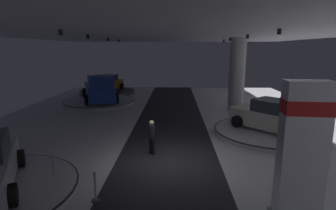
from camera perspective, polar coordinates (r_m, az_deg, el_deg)
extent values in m
cube|color=silver|center=(11.48, -0.09, -12.20)|extent=(24.00, 44.00, 0.05)
cube|color=#232328|center=(11.47, -0.09, -12.07)|extent=(4.40, 44.00, 0.01)
cube|color=silver|center=(10.51, -0.10, 16.74)|extent=(24.00, 44.00, 0.10)
cylinder|color=black|center=(11.58, -22.12, 14.31)|extent=(0.16, 0.16, 0.22)
cylinder|color=black|center=(15.25, -16.88, 13.91)|extent=(0.16, 0.16, 0.22)
cylinder|color=black|center=(19.28, -12.81, 13.62)|extent=(0.16, 0.16, 0.22)
cylinder|color=black|center=(22.99, -10.58, 13.40)|extent=(0.16, 0.16, 0.22)
cylinder|color=black|center=(11.21, 22.84, 14.36)|extent=(0.16, 0.16, 0.22)
cylinder|color=black|center=(15.10, 16.77, 13.94)|extent=(0.16, 0.16, 0.22)
cylinder|color=black|center=(19.07, 13.28, 13.62)|extent=(0.16, 0.16, 0.22)
cylinder|color=black|center=(22.95, 11.91, 13.35)|extent=(0.16, 0.16, 0.22)
cylinder|color=#ADADB2|center=(20.89, 14.62, 6.32)|extent=(1.20, 1.20, 5.50)
cube|color=white|center=(7.57, 26.88, -8.90)|extent=(1.14, 0.65, 3.60)
cube|color=red|center=(7.27, 27.74, -0.36)|extent=(1.17, 0.68, 0.36)
cylinder|color=#333338|center=(29.56, -12.92, 2.83)|extent=(5.88, 5.88, 0.24)
cylinder|color=white|center=(29.55, -12.93, 3.01)|extent=(6.00, 6.00, 0.05)
cube|color=#B77519|center=(29.46, -12.98, 4.23)|extent=(2.93, 4.54, 0.90)
cube|color=#2D3842|center=(29.50, -12.90, 5.71)|extent=(2.04, 2.27, 0.70)
cylinder|color=black|center=(27.78, -12.70, 3.23)|extent=(0.41, 0.71, 0.68)
cylinder|color=black|center=(28.85, -16.12, 3.37)|extent=(0.41, 0.71, 0.68)
cylinder|color=black|center=(30.24, -9.94, 4.04)|extent=(0.41, 0.71, 0.68)
cylinder|color=black|center=(31.22, -13.19, 4.15)|extent=(0.41, 0.71, 0.68)
sphere|color=white|center=(27.46, -14.32, 3.86)|extent=(0.18, 0.18, 0.18)
sphere|color=white|center=(28.00, -16.03, 3.91)|extent=(0.18, 0.18, 0.18)
cylinder|color=#B7B7BC|center=(23.78, -14.50, 0.65)|extent=(5.95, 5.95, 0.31)
cylinder|color=black|center=(23.76, -14.52, 0.95)|extent=(6.07, 6.07, 0.05)
cube|color=navy|center=(23.63, -14.62, 2.81)|extent=(3.90, 5.70, 1.20)
cube|color=navy|center=(21.81, -14.32, 4.87)|extent=(2.39, 2.28, 1.00)
cube|color=#28333D|center=(22.31, -14.46, 5.02)|extent=(1.65, 0.72, 0.75)
cylinder|color=black|center=(22.01, -11.05, 1.45)|extent=(0.57, 0.88, 0.84)
cylinder|color=black|center=(21.78, -17.16, 1.02)|extent=(0.57, 0.88, 0.84)
cylinder|color=black|center=(25.63, -12.38, 2.87)|extent=(0.57, 0.88, 0.84)
cylinder|color=black|center=(25.43, -17.63, 2.51)|extent=(0.57, 0.88, 0.84)
cylinder|color=black|center=(9.12, -30.43, -16.39)|extent=(0.50, 0.71, 0.68)
cylinder|color=black|center=(11.72, -29.10, -9.98)|extent=(0.50, 0.71, 0.68)
cylinder|color=#B7B7BC|center=(15.90, 20.86, -5.41)|extent=(5.88, 5.88, 0.28)
cylinder|color=black|center=(15.87, 20.89, -5.04)|extent=(6.00, 6.00, 0.05)
cube|color=silver|center=(15.70, 21.06, -2.80)|extent=(4.13, 4.34, 0.90)
cube|color=#2D3842|center=(15.47, 21.75, -0.23)|extent=(2.43, 2.46, 0.70)
cylinder|color=black|center=(15.67, 14.64, -3.43)|extent=(0.61, 0.66, 0.68)
cylinder|color=black|center=(17.30, 18.52, -2.22)|extent=(0.61, 0.66, 0.68)
cylinder|color=black|center=(14.29, 23.99, -5.60)|extent=(0.61, 0.66, 0.68)
cylinder|color=black|center=(16.05, 27.19, -4.03)|extent=(0.61, 0.66, 0.68)
sphere|color=white|center=(16.33, 13.95, -1.39)|extent=(0.18, 0.18, 0.18)
sphere|color=white|center=(17.12, 15.92, -0.88)|extent=(0.18, 0.18, 0.18)
cylinder|color=black|center=(12.15, -3.83, -8.66)|extent=(0.14, 0.14, 0.80)
cylinder|color=black|center=(12.05, -3.17, -8.83)|extent=(0.14, 0.14, 0.80)
cylinder|color=black|center=(11.88, -3.54, -5.77)|extent=(0.32, 0.32, 0.62)
sphere|color=beige|center=(11.76, -3.57, -3.82)|extent=(0.22, 0.22, 0.22)
cylinder|color=#333338|center=(10.77, -23.15, -14.68)|extent=(0.28, 0.28, 0.04)
cylinder|color=#B2B2B7|center=(10.58, -23.36, -12.44)|extent=(0.07, 0.07, 0.96)
sphere|color=#B2B2B7|center=(10.40, -23.58, -10.02)|extent=(0.10, 0.10, 0.10)
cylinder|color=#333338|center=(9.10, -15.24, -19.26)|extent=(0.28, 0.28, 0.04)
cylinder|color=#B2B2B7|center=(8.88, -15.41, -16.72)|extent=(0.07, 0.07, 0.96)
sphere|color=#B2B2B7|center=(8.66, -15.59, -13.93)|extent=(0.10, 0.10, 0.10)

